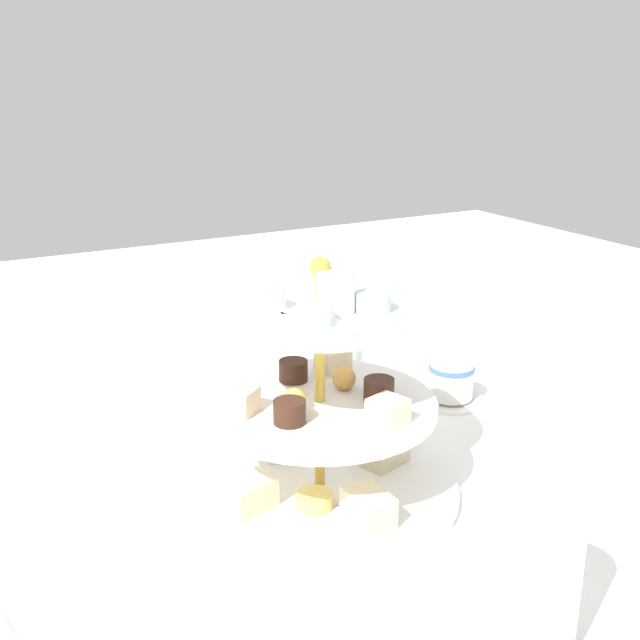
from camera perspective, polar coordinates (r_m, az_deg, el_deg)
name	(u,v)px	position (r m, az deg, el deg)	size (l,w,h in m)	color
ground_plane	(320,493)	(0.81, 0.00, -12.55)	(2.40, 2.40, 0.00)	white
tiered_serving_stand	(320,422)	(0.77, 0.02, -7.48)	(0.28, 0.28, 0.25)	white
water_glass_tall_right	(533,574)	(0.61, 15.33, -17.53)	(0.07, 0.07, 0.13)	silver
water_glass_short_left	(339,365)	(1.04, 1.43, -3.32)	(0.06, 0.06, 0.07)	silver
teacup_with_saucer	(451,384)	(1.02, 9.58, -4.62)	(0.09, 0.09, 0.05)	white
butter_knife_right	(616,471)	(0.90, 20.90, -10.27)	(0.17, 0.01, 0.00)	silver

